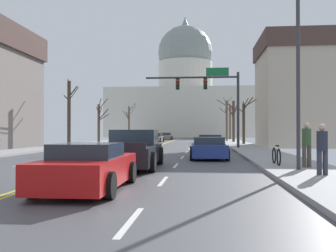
# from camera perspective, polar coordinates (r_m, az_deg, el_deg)

# --- Properties ---
(ground) EXTENTS (20.00, 180.00, 0.20)m
(ground) POSITION_cam_1_polar(r_m,az_deg,el_deg) (15.75, -12.24, -6.30)
(ground) COLOR #4C4C51
(signal_gantry) EXTENTS (7.91, 0.41, 6.73)m
(signal_gantry) POSITION_cam_1_polar(r_m,az_deg,el_deg) (32.20, 6.56, 5.29)
(signal_gantry) COLOR #28282D
(signal_gantry) RESTS_ON ground
(street_lamp_right) EXTENTS (2.16, 0.24, 8.91)m
(street_lamp_right) POSITION_cam_1_polar(r_m,az_deg,el_deg) (15.04, 18.06, 13.83)
(street_lamp_right) COLOR #333338
(street_lamp_right) RESTS_ON ground
(capitol_building) EXTENTS (35.96, 23.79, 30.46)m
(capitol_building) POSITION_cam_1_polar(r_m,az_deg,el_deg) (95.83, 2.61, 4.11)
(capitol_building) COLOR beige
(capitol_building) RESTS_ON ground
(sedan_near_00) EXTENTS (2.08, 4.38, 1.25)m
(sedan_near_00) POSITION_cam_1_polar(r_m,az_deg,el_deg) (28.02, 6.39, -2.68)
(sedan_near_00) COLOR black
(sedan_near_00) RESTS_ON ground
(sedan_near_01) EXTENTS (2.18, 4.69, 1.20)m
(sedan_near_01) POSITION_cam_1_polar(r_m,az_deg,el_deg) (21.14, 6.10, -3.38)
(sedan_near_01) COLOR navy
(sedan_near_01) RESTS_ON ground
(pickup_truck_near_02) EXTENTS (2.46, 5.68, 1.60)m
(pickup_truck_near_02) POSITION_cam_1_polar(r_m,az_deg,el_deg) (16.11, -5.40, -3.72)
(pickup_truck_near_02) COLOR black
(pickup_truck_near_02) RESTS_ON ground
(sedan_near_03) EXTENTS (2.05, 4.43, 1.23)m
(sedan_near_03) POSITION_cam_1_polar(r_m,az_deg,el_deg) (10.26, -11.93, -6.17)
(sedan_near_03) COLOR #B71414
(sedan_near_03) RESTS_ON ground
(sedan_oncoming_00) EXTENTS (2.11, 4.33, 1.18)m
(sedan_oncoming_00) POSITION_cam_1_polar(r_m,az_deg,el_deg) (39.44, -4.43, -2.16)
(sedan_oncoming_00) COLOR silver
(sedan_oncoming_00) RESTS_ON ground
(sedan_oncoming_01) EXTENTS (2.19, 4.64, 1.22)m
(sedan_oncoming_01) POSITION_cam_1_polar(r_m,az_deg,el_deg) (52.13, -1.94, -1.79)
(sedan_oncoming_01) COLOR #6B6056
(sedan_oncoming_01) RESTS_ON ground
(sedan_oncoming_02) EXTENTS (2.07, 4.60, 1.20)m
(sedan_oncoming_02) POSITION_cam_1_polar(r_m,az_deg,el_deg) (64.46, -0.31, -1.58)
(sedan_oncoming_02) COLOR #6B6056
(sedan_oncoming_02) RESTS_ON ground
(flank_building_01) EXTENTS (10.52, 8.83, 10.55)m
(flank_building_01) POSITION_cam_1_polar(r_m,az_deg,el_deg) (39.23, 21.17, 4.87)
(flank_building_01) COLOR #B2A38E
(flank_building_01) RESTS_ON ground
(bare_tree_00) EXTENTS (1.39, 2.55, 5.65)m
(bare_tree_00) POSITION_cam_1_polar(r_m,az_deg,el_deg) (62.48, 9.38, 0.84)
(bare_tree_00) COLOR brown
(bare_tree_00) RESTS_ON ground
(bare_tree_01) EXTENTS (1.78, 1.45, 6.61)m
(bare_tree_01) POSITION_cam_1_polar(r_m,az_deg,el_deg) (38.10, -14.68, 2.15)
(bare_tree_01) COLOR #423328
(bare_tree_01) RESTS_ON ground
(bare_tree_02) EXTENTS (1.52, 1.97, 5.20)m
(bare_tree_02) POSITION_cam_1_polar(r_m,az_deg,el_deg) (48.81, 9.83, 0.91)
(bare_tree_02) COLOR #423328
(bare_tree_02) RESTS_ON ground
(bare_tree_03) EXTENTS (2.28, 2.24, 6.08)m
(bare_tree_03) POSITION_cam_1_polar(r_m,az_deg,el_deg) (64.33, -5.90, 0.74)
(bare_tree_03) COLOR brown
(bare_tree_03) RESTS_ON ground
(bare_tree_04) EXTENTS (2.38, 2.26, 5.03)m
(bare_tree_04) POSITION_cam_1_polar(r_m,az_deg,el_deg) (41.41, 11.39, 0.82)
(bare_tree_04) COLOR #4C3D2D
(bare_tree_04) RESTS_ON ground
(bare_tree_05) EXTENTS (1.67, 1.89, 5.61)m
(bare_tree_05) POSITION_cam_1_polar(r_m,az_deg,el_deg) (48.50, -10.32, 0.74)
(bare_tree_05) COLOR #4C3D2D
(bare_tree_05) RESTS_ON ground
(bare_tree_06) EXTENTS (2.16, 1.83, 6.24)m
(bare_tree_06) POSITION_cam_1_polar(r_m,az_deg,el_deg) (53.96, 8.81, 1.08)
(bare_tree_06) COLOR brown
(bare_tree_06) RESTS_ON ground
(pedestrian_00) EXTENTS (0.35, 0.34, 1.63)m
(pedestrian_00) POSITION_cam_1_polar(r_m,az_deg,el_deg) (13.06, 22.22, -2.94)
(pedestrian_00) COLOR #33333D
(pedestrian_00) RESTS_ON ground
(pedestrian_01) EXTENTS (0.35, 0.34, 1.72)m
(pedestrian_01) POSITION_cam_1_polar(r_m,az_deg,el_deg) (15.63, 20.17, -2.35)
(pedestrian_01) COLOR #4C4238
(pedestrian_01) RESTS_ON ground
(bicycle_parked) EXTENTS (0.12, 1.77, 0.85)m
(bicycle_parked) POSITION_cam_1_polar(r_m,az_deg,el_deg) (16.65, 16.02, -4.37)
(bicycle_parked) COLOR black
(bicycle_parked) RESTS_ON ground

